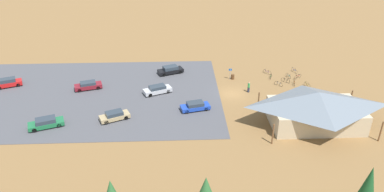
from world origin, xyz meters
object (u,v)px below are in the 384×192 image
object	(u,v)px
trash_bin	(233,77)
bicycle_green_by_bin	(271,76)
bicycle_blue_trailside	(294,71)
car_maroon_second_row	(88,85)
bicycle_orange_yard_left	(294,83)
bicycle_silver_edge_south	(279,84)
car_blue_near_entry	(195,106)
car_silver_aisle_side	(157,89)
car_tan_by_curb	(115,116)
bicycle_purple_front_row	(267,72)
bicycle_yellow_near_porch	(307,85)
lot_sign	(230,72)
bike_pavilion	(317,107)
visitor_crossing_yard	(249,87)
car_black_back_corner	(170,70)
car_red_end_stall	(8,83)
car_green_mid_lot	(46,123)
bicycle_teal_edge_north	(288,76)
bicycle_black_near_sign	(286,80)
bicycle_red_lone_west	(298,77)

from	to	relation	value
trash_bin	bicycle_green_by_bin	distance (m)	7.01
bicycle_blue_trailside	car_maroon_second_row	xyz separation A→B (m)	(37.30, 5.58, 0.33)
bicycle_orange_yard_left	bicycle_silver_edge_south	world-z (taller)	bicycle_orange_yard_left
car_maroon_second_row	bicycle_orange_yard_left	bearing A→B (deg)	-179.73
car_blue_near_entry	car_silver_aisle_side	xyz separation A→B (m)	(5.99, -5.95, 0.03)
car_maroon_second_row	car_tan_by_curb	bearing A→B (deg)	119.78
bicycle_purple_front_row	bicycle_blue_trailside	distance (m)	5.31
bicycle_yellow_near_porch	bicycle_orange_yard_left	bearing A→B (deg)	-23.54
lot_sign	car_maroon_second_row	bearing A→B (deg)	6.81
bike_pavilion	bicycle_purple_front_row	xyz separation A→B (m)	(2.60, -18.06, -2.45)
car_silver_aisle_side	visitor_crossing_yard	size ratio (longest dim) A/B	2.70
car_black_back_corner	bicycle_orange_yard_left	bearing A→B (deg)	164.93
bicycle_silver_edge_south	car_silver_aisle_side	world-z (taller)	car_silver_aisle_side
bicycle_blue_trailside	bicycle_silver_edge_south	bearing A→B (deg)	51.52
bicycle_silver_edge_south	car_silver_aisle_side	size ratio (longest dim) A/B	0.25
bicycle_yellow_near_porch	car_tan_by_curb	distance (m)	33.15
bicycle_yellow_near_porch	bicycle_silver_edge_south	world-z (taller)	bicycle_yellow_near_porch
car_red_end_stall	car_silver_aisle_side	size ratio (longest dim) A/B	0.94
trash_bin	car_green_mid_lot	bearing A→B (deg)	27.83
car_blue_near_entry	lot_sign	bearing A→B (deg)	-121.92
bike_pavilion	bicycle_teal_edge_north	world-z (taller)	bike_pavilion
bicycle_green_by_bin	bicycle_silver_edge_south	bearing A→B (deg)	100.61
lot_sign	bicycle_teal_edge_north	size ratio (longest dim) A/B	1.26
bicycle_green_by_bin	car_black_back_corner	distance (m)	18.52
bicycle_black_near_sign	car_tan_by_curb	distance (m)	30.80
bicycle_black_near_sign	car_black_back_corner	distance (m)	21.03
bike_pavilion	bicycle_blue_trailside	xyz separation A→B (m)	(-2.69, -18.50, -2.44)
bicycle_red_lone_west	car_black_back_corner	size ratio (longest dim) A/B	0.30
trash_bin	lot_sign	world-z (taller)	lot_sign
bicycle_green_by_bin	bicycle_blue_trailside	bearing A→B (deg)	-154.00
trash_bin	car_silver_aisle_side	world-z (taller)	car_silver_aisle_side
car_green_mid_lot	bicycle_silver_edge_south	bearing A→B (deg)	-161.65
trash_bin	bicycle_blue_trailside	distance (m)	12.32
bicycle_purple_front_row	car_red_end_stall	bearing A→B (deg)	4.43
bike_pavilion	car_red_end_stall	size ratio (longest dim) A/B	3.14
bicycle_silver_edge_south	car_silver_aisle_side	distance (m)	21.07
bicycle_yellow_near_porch	bicycle_green_by_bin	bearing A→B (deg)	-35.15
bicycle_orange_yard_left	car_tan_by_curb	xyz separation A→B (m)	(29.70, 10.62, 0.32)
bicycle_green_by_bin	bicycle_silver_edge_south	xyz separation A→B (m)	(-0.59, 3.15, 0.00)
lot_sign	bicycle_red_lone_west	size ratio (longest dim) A/B	1.44
bicycle_red_lone_west	bicycle_black_near_sign	bearing A→B (deg)	29.41
lot_sign	car_black_back_corner	xyz separation A→B (m)	(10.77, -3.06, -0.65)
bicycle_teal_edge_north	bicycle_black_near_sign	bearing A→B (deg)	61.22
bicycle_purple_front_row	car_green_mid_lot	world-z (taller)	car_green_mid_lot
bicycle_yellow_near_porch	car_silver_aisle_side	xyz separation A→B (m)	(25.79, 1.43, 0.36)
bicycle_green_by_bin	bicycle_red_lone_west	bearing A→B (deg)	176.36
bicycle_teal_edge_north	car_black_back_corner	size ratio (longest dim) A/B	0.35
trash_bin	car_black_back_corner	size ratio (longest dim) A/B	0.18
bicycle_teal_edge_north	bicycle_blue_trailside	bearing A→B (deg)	-127.27
bike_pavilion	bicycle_silver_edge_south	bearing A→B (deg)	-82.18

